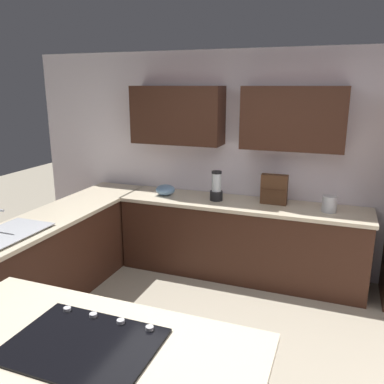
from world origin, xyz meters
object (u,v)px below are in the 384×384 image
object	(u,v)px
cooktop	(83,344)
spice_rack	(274,189)
sink_unit	(8,232)
blender	(216,188)
mixing_bowl	(165,190)
kettle	(329,204)

from	to	relation	value
cooktop	spice_rack	distance (m)	2.95
sink_unit	blender	distance (m)	2.23
sink_unit	mixing_bowl	distance (m)	1.88
cooktop	mixing_bowl	bearing A→B (deg)	-74.03
sink_unit	kettle	size ratio (longest dim) A/B	4.04
cooktop	spice_rack	world-z (taller)	spice_rack
cooktop	blender	size ratio (longest dim) A/B	2.20
spice_rack	blender	bearing A→B (deg)	7.34
sink_unit	cooktop	distance (m)	1.93
cooktop	mixing_bowl	distance (m)	2.93
sink_unit	mixing_bowl	size ratio (longest dim) A/B	2.99
mixing_bowl	spice_rack	xyz separation A→B (m)	(-1.30, -0.08, 0.10)
cooktop	sink_unit	bearing A→B (deg)	-34.86
cooktop	mixing_bowl	xyz separation A→B (m)	(0.81, -2.82, 0.06)
cooktop	kettle	xyz separation A→B (m)	(-1.09, -2.82, 0.08)
blender	kettle	xyz separation A→B (m)	(-1.25, 0.00, -0.06)
mixing_bowl	sink_unit	bearing A→B (deg)	65.55
sink_unit	spice_rack	xyz separation A→B (m)	(-2.08, -1.80, 0.15)
blender	kettle	size ratio (longest dim) A/B	2.00
sink_unit	spice_rack	distance (m)	2.75
blender	spice_rack	world-z (taller)	blender
cooktop	spice_rack	bearing A→B (deg)	-99.68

